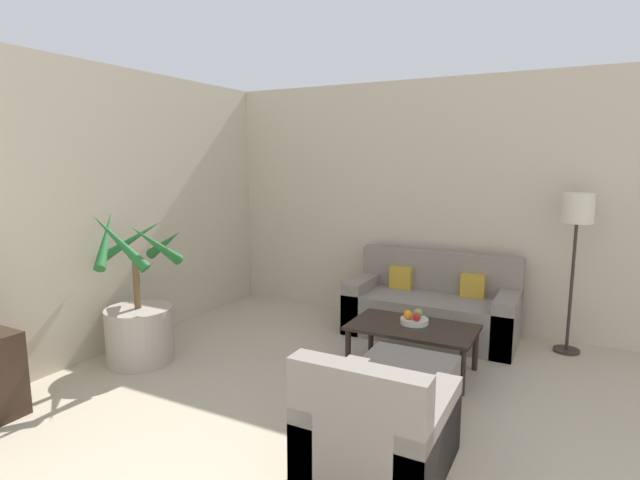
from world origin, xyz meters
TOP-DOWN VIEW (x-y plane):
  - wall_back at (0.00, 6.21)m, footprint 7.96×0.06m
  - wall_left at (-3.21, 3.09)m, footprint 0.06×7.78m
  - potted_palm at (-2.72, 3.81)m, footprint 0.84×0.83m
  - sofa_loveseat at (-0.54, 5.72)m, footprint 1.71×0.77m
  - floor_lamp at (0.74, 5.88)m, footprint 0.28×0.28m
  - coffee_table at (-0.46, 4.76)m, footprint 1.07×0.63m
  - fruit_bowl at (-0.46, 4.83)m, footprint 0.24×0.24m
  - apple_red at (-0.43, 4.78)m, footprint 0.07×0.07m
  - apple_green at (-0.44, 4.86)m, footprint 0.08×0.08m
  - orange_fruit at (-0.51, 4.79)m, footprint 0.08×0.08m
  - armchair at (-0.21, 3.28)m, footprint 0.78×0.84m
  - ottoman at (-0.28, 4.11)m, footprint 0.66×0.52m

SIDE VIEW (x-z plane):
  - ottoman at x=-0.28m, z-range 0.00..0.37m
  - armchair at x=-0.21m, z-range -0.13..0.64m
  - sofa_loveseat at x=-0.54m, z-range -0.14..0.72m
  - coffee_table at x=-0.46m, z-range 0.16..0.56m
  - potted_palm at x=-2.72m, z-range -0.32..1.09m
  - fruit_bowl at x=-0.46m, z-range 0.41..0.45m
  - apple_red at x=-0.43m, z-range 0.45..0.52m
  - orange_fruit at x=-0.51m, z-range 0.45..0.53m
  - apple_green at x=-0.44m, z-range 0.45..0.53m
  - floor_lamp at x=0.74m, z-range 0.51..2.04m
  - wall_back at x=0.00m, z-range 0.00..2.70m
  - wall_left at x=-3.21m, z-range 0.00..2.70m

